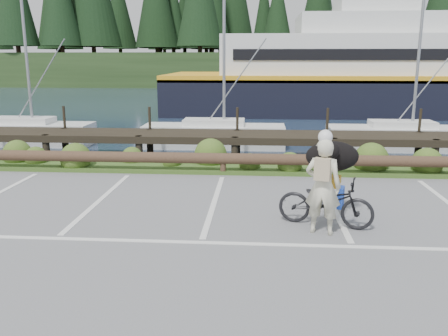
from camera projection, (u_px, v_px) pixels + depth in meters
The scene contains 7 objects.
ground at pixel (204, 234), 8.65m from camera, with size 72.00×72.00×0.00m, color slate.
harbor_backdrop at pixel (256, 76), 84.85m from camera, with size 170.00×160.00×30.00m.
vegetation_strip at pixel (225, 167), 13.79m from camera, with size 34.00×1.60×0.10m, color #3D5B21.
log_rail at pixel (223, 174), 13.12m from camera, with size 32.00×0.30×0.60m, color #443021, non-canonical shape.
bicycle at pixel (326, 202), 9.00m from camera, with size 0.63×1.81×0.95m, color black.
cyclist at pixel (323, 187), 8.52m from camera, with size 0.65×0.42×1.77m, color beige.
dog at pixel (332, 156), 9.35m from camera, with size 1.04×0.51×0.60m, color black.
Camera 1 is at (0.96, -8.10, 3.14)m, focal length 38.00 mm.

